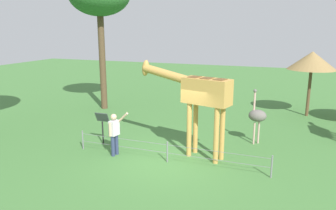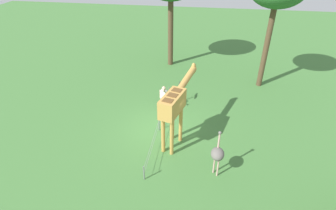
# 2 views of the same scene
# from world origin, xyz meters

# --- Properties ---
(ground_plane) EXTENTS (60.00, 60.00, 0.00)m
(ground_plane) POSITION_xyz_m (0.00, 0.00, 0.00)
(ground_plane) COLOR #427538
(giraffe) EXTENTS (3.78, 1.47, 3.41)m
(giraffe) POSITION_xyz_m (-0.83, -0.82, 2.31)
(giraffe) COLOR #C69347
(giraffe) RESTS_ON ground_plane
(visitor) EXTENTS (0.72, 0.59, 1.67)m
(visitor) POSITION_xyz_m (2.03, 0.21, 0.90)
(visitor) COLOR navy
(visitor) RESTS_ON ground_plane
(ostrich) EXTENTS (0.70, 0.56, 2.25)m
(ostrich) POSITION_xyz_m (-2.72, -2.88, 1.18)
(ostrich) COLOR #CC9E93
(ostrich) RESTS_ON ground_plane
(shade_hut_near) EXTENTS (2.45, 2.45, 3.42)m
(shade_hut_near) POSITION_xyz_m (-4.83, -8.25, 2.93)
(shade_hut_near) COLOR brown
(shade_hut_near) RESTS_ON ground_plane
(info_sign) EXTENTS (0.56, 0.21, 1.32)m
(info_sign) POSITION_xyz_m (3.08, -0.65, 0.95)
(info_sign) COLOR black
(info_sign) RESTS_ON ground_plane
(wire_fence) EXTENTS (7.05, 0.05, 0.75)m
(wire_fence) POSITION_xyz_m (0.00, 0.13, 0.40)
(wire_fence) COLOR slate
(wire_fence) RESTS_ON ground_plane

